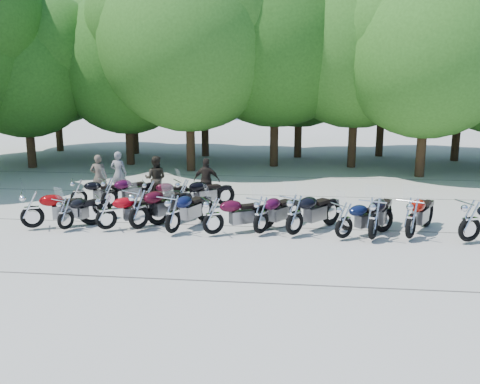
# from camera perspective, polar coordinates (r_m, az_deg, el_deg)

# --- Properties ---
(ground) EXTENTS (90.00, 90.00, 0.00)m
(ground) POSITION_cam_1_polar(r_m,az_deg,el_deg) (14.52, -0.65, -5.51)
(ground) COLOR gray
(ground) RESTS_ON ground
(tree_1) EXTENTS (6.97, 6.97, 8.55)m
(tree_1) POSITION_cam_1_polar(r_m,az_deg,el_deg) (28.48, -23.09, 12.64)
(tree_1) COLOR #3A2614
(tree_1) RESTS_ON ground
(tree_2) EXTENTS (7.31, 7.31, 8.97)m
(tree_2) POSITION_cam_1_polar(r_m,az_deg,el_deg) (28.03, -12.66, 13.84)
(tree_2) COLOR #3A2614
(tree_2) RESTS_ON ground
(tree_3) EXTENTS (8.70, 8.70, 10.67)m
(tree_3) POSITION_cam_1_polar(r_m,az_deg,el_deg) (25.57, -5.81, 16.50)
(tree_3) COLOR #3A2614
(tree_3) RESTS_ON ground
(tree_4) EXTENTS (9.13, 9.13, 11.20)m
(tree_4) POSITION_cam_1_polar(r_m,az_deg,el_deg) (26.92, 4.02, 17.00)
(tree_4) COLOR #3A2614
(tree_4) RESTS_ON ground
(tree_5) EXTENTS (9.04, 9.04, 11.10)m
(tree_5) POSITION_cam_1_polar(r_m,az_deg,el_deg) (27.16, 13.03, 16.55)
(tree_5) COLOR #3A2614
(tree_5) RESTS_ON ground
(tree_6) EXTENTS (8.00, 8.00, 9.82)m
(tree_6) POSITION_cam_1_polar(r_m,az_deg,el_deg) (25.26, 20.43, 14.71)
(tree_6) COLOR #3A2614
(tree_6) RESTS_ON ground
(tree_9) EXTENTS (7.59, 7.59, 9.32)m
(tree_9) POSITION_cam_1_polar(r_m,az_deg,el_deg) (34.82, -20.18, 13.40)
(tree_9) COLOR #3A2614
(tree_9) RESTS_ON ground
(tree_10) EXTENTS (7.78, 7.78, 9.55)m
(tree_10) POSITION_cam_1_polar(r_m,az_deg,el_deg) (32.29, -12.07, 14.25)
(tree_10) COLOR #3A2614
(tree_10) RESTS_ON ground
(tree_11) EXTENTS (7.56, 7.56, 9.28)m
(tree_11) POSITION_cam_1_polar(r_m,az_deg,el_deg) (30.65, -4.06, 14.30)
(tree_11) COLOR #3A2614
(tree_11) RESTS_ON ground
(tree_12) EXTENTS (7.88, 7.88, 9.67)m
(tree_12) POSITION_cam_1_polar(r_m,az_deg,el_deg) (30.21, 6.75, 14.71)
(tree_12) COLOR #3A2614
(tree_12) RESTS_ON ground
(tree_13) EXTENTS (8.31, 8.31, 10.20)m
(tree_13) POSITION_cam_1_polar(r_m,az_deg,el_deg) (31.63, 15.95, 14.79)
(tree_13) COLOR #3A2614
(tree_13) RESTS_ON ground
(tree_14) EXTENTS (8.02, 8.02, 9.84)m
(tree_14) POSITION_cam_1_polar(r_m,az_deg,el_deg) (31.17, 23.82, 13.89)
(tree_14) COLOR #3A2614
(tree_14) RESTS_ON ground
(motorcycle_0) EXTENTS (2.50, 1.69, 1.36)m
(motorcycle_0) POSITION_cam_1_polar(r_m,az_deg,el_deg) (16.61, -22.35, -1.71)
(motorcycle_0) COLOR #7D0406
(motorcycle_0) RESTS_ON ground
(motorcycle_1) EXTENTS (1.46, 2.13, 1.17)m
(motorcycle_1) POSITION_cam_1_polar(r_m,az_deg,el_deg) (16.17, -19.04, -2.18)
(motorcycle_1) COLOR black
(motorcycle_1) RESTS_ON ground
(motorcycle_2) EXTENTS (2.28, 1.78, 1.28)m
(motorcycle_2) POSITION_cam_1_polar(r_m,az_deg,el_deg) (15.76, -14.83, -2.08)
(motorcycle_2) COLOR #9C050E
(motorcycle_2) RESTS_ON ground
(motorcycle_3) EXTENTS (2.06, 2.56, 1.45)m
(motorcycle_3) POSITION_cam_1_polar(r_m,az_deg,el_deg) (15.57, -11.32, -1.76)
(motorcycle_3) COLOR #390713
(motorcycle_3) RESTS_ON ground
(motorcycle_4) EXTENTS (1.60, 2.50, 1.36)m
(motorcycle_4) POSITION_cam_1_polar(r_m,az_deg,el_deg) (14.99, -7.58, -2.34)
(motorcycle_4) COLOR #0C1236
(motorcycle_4) RESTS_ON ground
(motorcycle_5) EXTENTS (2.36, 1.80, 1.32)m
(motorcycle_5) POSITION_cam_1_polar(r_m,az_deg,el_deg) (14.77, -3.03, -2.56)
(motorcycle_5) COLOR #3E081C
(motorcycle_5) RESTS_ON ground
(motorcycle_6) EXTENTS (1.87, 2.33, 1.31)m
(motorcycle_6) POSITION_cam_1_polar(r_m,az_deg,el_deg) (14.84, 2.37, -2.48)
(motorcycle_6) COLOR #380724
(motorcycle_6) RESTS_ON ground
(motorcycle_7) EXTENTS (2.18, 2.42, 1.42)m
(motorcycle_7) POSITION_cam_1_polar(r_m,az_deg,el_deg) (14.75, 6.15, -2.43)
(motorcycle_7) COLOR black
(motorcycle_7) RESTS_ON ground
(motorcycle_8) EXTENTS (2.15, 1.86, 1.24)m
(motorcycle_8) POSITION_cam_1_polar(r_m,az_deg,el_deg) (14.71, 11.62, -3.02)
(motorcycle_8) COLOR black
(motorcycle_8) RESTS_ON ground
(motorcycle_9) EXTENTS (1.61, 2.63, 1.43)m
(motorcycle_9) POSITION_cam_1_polar(r_m,az_deg,el_deg) (14.74, 14.77, -2.76)
(motorcycle_9) COLOR black
(motorcycle_9) RESTS_ON ground
(motorcycle_10) EXTENTS (1.83, 2.54, 1.40)m
(motorcycle_10) POSITION_cam_1_polar(r_m,az_deg,el_deg) (15.14, 18.69, -2.67)
(motorcycle_10) COLOR #8D0E05
(motorcycle_10) RESTS_ON ground
(motorcycle_11) EXTENTS (2.60, 1.70, 1.41)m
(motorcycle_11) POSITION_cam_1_polar(r_m,az_deg,el_deg) (15.43, 24.45, -2.84)
(motorcycle_11) COLOR black
(motorcycle_11) RESTS_ON ground
(motorcycle_12) EXTENTS (2.15, 1.30, 1.16)m
(motorcycle_12) POSITION_cam_1_polar(r_m,az_deg,el_deg) (19.07, -17.67, 0.06)
(motorcycle_12) COLOR black
(motorcycle_12) RESTS_ON ground
(motorcycle_13) EXTENTS (2.06, 2.06, 1.26)m
(motorcycle_13) POSITION_cam_1_polar(r_m,az_deg,el_deg) (18.52, -14.47, 0.05)
(motorcycle_13) COLOR #390725
(motorcycle_13) RESTS_ON ground
(motorcycle_14) EXTENTS (2.20, 1.49, 1.20)m
(motorcycle_14) POSITION_cam_1_polar(r_m,az_deg,el_deg) (18.04, -10.03, -0.16)
(motorcycle_14) COLOR #350713
(motorcycle_14) RESTS_ON ground
(motorcycle_15) EXTENTS (2.24, 1.83, 1.27)m
(motorcycle_15) POSITION_cam_1_polar(r_m,az_deg,el_deg) (17.77, -6.34, -0.13)
(motorcycle_15) COLOR black
(motorcycle_15) RESTS_ON ground
(rider_0) EXTENTS (0.69, 0.51, 1.73)m
(rider_0) POSITION_cam_1_polar(r_m,az_deg,el_deg) (20.10, -15.56, 1.63)
(rider_0) COLOR brown
(rider_0) RESTS_ON ground
(rider_1) EXTENTS (0.86, 0.69, 1.72)m
(rider_1) POSITION_cam_1_polar(r_m,az_deg,el_deg) (19.35, -9.45, 1.49)
(rider_1) COLOR black
(rider_1) RESTS_ON ground
(rider_2) EXTENTS (1.01, 0.45, 1.69)m
(rider_2) POSITION_cam_1_polar(r_m,az_deg,el_deg) (18.79, -3.76, 1.27)
(rider_2) COLOR black
(rider_2) RESTS_ON ground
(rider_3) EXTENTS (0.65, 0.44, 1.76)m
(rider_3) POSITION_cam_1_polar(r_m,az_deg,el_deg) (20.62, -13.46, 2.04)
(rider_3) COLOR gray
(rider_3) RESTS_ON ground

